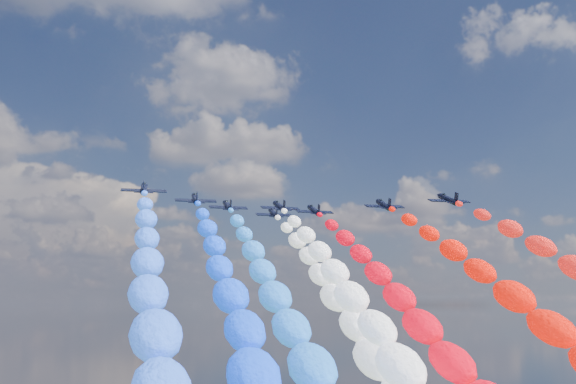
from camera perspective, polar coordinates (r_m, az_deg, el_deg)
name	(u,v)px	position (r m, az deg, el deg)	size (l,w,h in m)	color
jet_0	(144,189)	(123.25, -12.25, 0.28)	(8.12, 10.89, 2.40)	black
jet_1	(195,199)	(133.25, -7.94, -0.59)	(8.12, 10.89, 2.40)	black
trail_1	(247,376)	(73.73, -3.50, -15.47)	(6.73, 115.63, 60.23)	#0F43FF
jet_2	(228,206)	(141.87, -5.19, -1.19)	(8.12, 10.89, 2.40)	black
trail_2	(298,368)	(82.99, 0.89, -14.83)	(6.73, 115.63, 60.23)	blue
jet_3	(280,206)	(142.12, -0.73, -1.24)	(8.12, 10.89, 2.40)	black
trail_3	(388,367)	(84.70, 8.60, -14.62)	(6.73, 115.63, 60.23)	white
jet_4	(273,213)	(152.71, -1.25, -1.83)	(8.12, 10.89, 2.40)	black
trail_4	(366,360)	(95.05, 6.68, -14.11)	(6.73, 115.63, 60.23)	white
jet_5	(314,210)	(148.00, 2.25, -1.58)	(8.12, 10.89, 2.40)	black
trail_5	(440,363)	(91.80, 12.90, -14.10)	(6.73, 115.63, 60.23)	red
jet_6	(384,205)	(141.12, 8.21, -1.09)	(8.12, 10.89, 2.40)	black
jet_7	(448,199)	(136.26, 13.56, -0.61)	(8.12, 10.89, 2.40)	black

